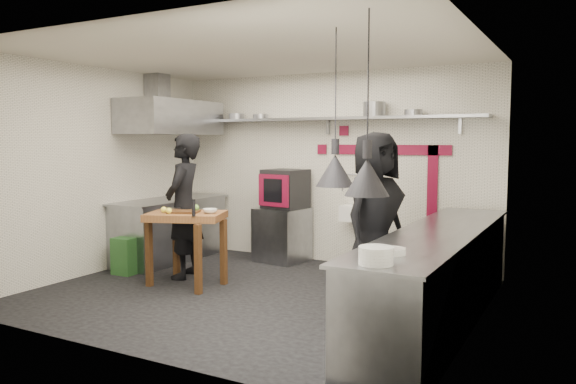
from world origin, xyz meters
The scene contains 47 objects.
floor centered at (0.00, 0.00, 0.00)m, with size 5.00×5.00×0.00m, color black.
ceiling centered at (0.00, 0.00, 2.80)m, with size 5.00×5.00×0.00m, color beige.
wall_back centered at (0.00, 2.10, 1.40)m, with size 5.00×0.04×2.80m, color silver.
wall_front centered at (0.00, -2.10, 1.40)m, with size 5.00×0.04×2.80m, color silver.
wall_left centered at (-2.50, 0.00, 1.40)m, with size 0.04×4.20×2.80m, color silver.
wall_right centered at (2.50, 0.00, 1.40)m, with size 0.04×4.20×2.80m, color silver.
red_band_horiz centered at (0.95, 2.08, 1.68)m, with size 1.70×0.02×0.14m, color maroon.
red_band_vert centered at (1.55, 2.08, 1.20)m, with size 0.14×0.02×1.10m, color maroon.
red_tile_a centered at (0.25, 2.08, 1.95)m, with size 0.14×0.02×0.14m, color maroon.
red_tile_b centered at (-0.10, 2.08, 1.68)m, with size 0.14×0.02×0.14m, color maroon.
back_shelf centered at (0.00, 1.92, 2.12)m, with size 4.60×0.34×0.04m, color slate.
shelf_bracket_left centered at (-1.90, 2.07, 2.02)m, with size 0.04×0.06×0.24m, color slate.
shelf_bracket_mid centered at (0.00, 2.07, 2.02)m, with size 0.04×0.06×0.24m, color slate.
shelf_bracket_right centered at (1.90, 2.07, 2.02)m, with size 0.04×0.06×0.24m, color slate.
pan_far_left centered at (-1.51, 1.92, 2.19)m, with size 0.25×0.25×0.09m, color slate.
pan_mid_left centered at (-1.07, 1.92, 2.18)m, with size 0.24×0.24×0.07m, color slate.
stock_pot centered at (0.77, 1.92, 2.24)m, with size 0.31×0.31×0.20m, color slate.
pan_right centered at (1.32, 1.92, 2.18)m, with size 0.24×0.24×0.08m, color slate.
oven_stand centered at (-0.61, 1.77, 0.40)m, with size 0.69×0.62×0.80m, color slate.
combi_oven centered at (-0.57, 1.80, 1.09)m, with size 0.56×0.53×0.58m, color black.
oven_door centered at (-0.59, 1.48, 1.09)m, with size 0.53×0.03×0.46m, color maroon.
oven_glass centered at (-0.59, 1.48, 1.09)m, with size 0.34×0.02×0.34m, color black.
hand_sink centered at (0.55, 1.92, 0.78)m, with size 0.46×0.34×0.22m, color silver.
sink_tap centered at (0.55, 1.92, 0.96)m, with size 0.03×0.03×0.14m, color slate.
sink_drain centered at (0.55, 1.88, 0.34)m, with size 0.06×0.06×0.66m, color slate.
utensil_rail centered at (0.55, 2.06, 1.32)m, with size 0.02×0.02×0.90m, color slate.
counter_right centered at (2.15, 0.00, 0.45)m, with size 0.70×3.80×0.90m, color slate.
counter_right_top centered at (2.15, 0.00, 0.92)m, with size 0.76×3.90×0.03m, color slate.
plate_stack centered at (2.12, -1.75, 1.00)m, with size 0.24×0.24×0.13m, color silver.
small_bowl_right centered at (2.10, -1.34, 0.96)m, with size 0.22×0.22×0.05m, color silver.
counter_left centered at (-2.15, 1.05, 0.45)m, with size 0.70×1.90×0.90m, color slate.
counter_left_top centered at (-2.15, 1.05, 0.92)m, with size 0.76×2.00×0.03m, color slate.
extractor_hood centered at (-2.10, 1.05, 2.15)m, with size 0.78×1.60×0.50m, color slate.
hood_duct centered at (-2.35, 1.05, 2.55)m, with size 0.28×0.28×0.50m, color slate.
green_bin centered at (-2.08, 0.06, 0.25)m, with size 0.30×0.30×0.50m, color #275A25.
prep_table centered at (-0.97, -0.04, 0.46)m, with size 0.92×0.64×0.92m, color brown, non-canonical shape.
cutting_board centered at (-0.97, -0.07, 0.93)m, with size 0.37×0.26×0.03m, color #482A14.
pepper_mill centered at (-0.67, -0.27, 1.02)m, with size 0.04×0.04×0.20m, color black.
lemon_a centered at (-1.18, -0.20, 0.96)m, with size 0.07×0.07×0.07m, color #FDF246.
lemon_b centered at (-1.06, -0.24, 0.96)m, with size 0.07×0.07×0.07m, color #FDF246.
veg_ball centered at (-0.89, 0.06, 0.97)m, with size 0.09×0.09×0.09m, color #5A8F32.
steel_tray centered at (-1.26, 0.07, 0.94)m, with size 0.17×0.11×0.03m, color slate.
bowl centered at (-0.66, 0.04, 0.95)m, with size 0.18×0.18×0.06m, color silver.
heat_lamp_near centered at (1.42, -0.88, 2.10)m, with size 0.35×0.35×1.40m, color black, non-canonical shape.
heat_lamp_far centered at (1.92, -1.42, 2.09)m, with size 0.35×0.35×1.42m, color black, non-canonical shape.
chef_left centered at (-1.26, 0.29, 0.95)m, with size 0.69×0.45×1.90m, color black.
chef_right centered at (1.31, 0.48, 0.95)m, with size 0.93×0.61×1.91m, color black.
Camera 1 is at (3.44, -5.49, 1.81)m, focal length 35.00 mm.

